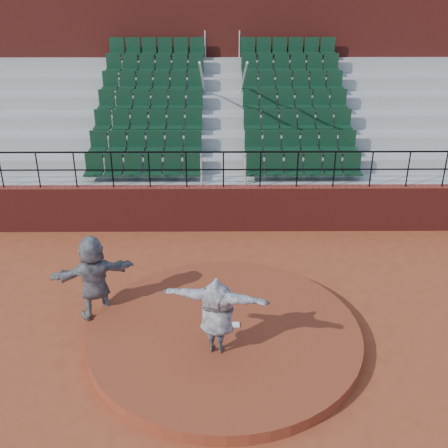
{
  "coord_description": "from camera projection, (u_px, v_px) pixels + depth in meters",
  "views": [
    {
      "loc": [
        -0.08,
        -9.2,
        7.2
      ],
      "look_at": [
        0.0,
        2.5,
        1.4
      ],
      "focal_mm": 45.0,
      "sensor_mm": 36.0,
      "label": 1
    }
  ],
  "objects": [
    {
      "name": "seating_deck",
      "position": [
        223.0,
        140.0,
        18.55
      ],
      "size": [
        24.0,
        5.97,
        4.63
      ],
      "color": "#9B9C96",
      "rests_on": "ground"
    },
    {
      "name": "wall_railing",
      "position": [
        223.0,
        162.0,
        15.02
      ],
      "size": [
        24.04,
        0.05,
        1.03
      ],
      "color": "black",
      "rests_on": "boundary_wall"
    },
    {
      "name": "pitchers_mound",
      "position": [
        225.0,
        335.0,
        11.39
      ],
      "size": [
        5.5,
        5.5,
        0.25
      ],
      "primitive_type": "cylinder",
      "color": "maroon",
      "rests_on": "ground"
    },
    {
      "name": "fielder",
      "position": [
        94.0,
        277.0,
        11.8
      ],
      "size": [
        1.85,
        1.12,
        1.91
      ],
      "primitive_type": "imported",
      "rotation": [
        0.0,
        0.0,
        3.48
      ],
      "color": "black",
      "rests_on": "ground"
    },
    {
      "name": "press_box_facade",
      "position": [
        222.0,
        54.0,
        21.16
      ],
      "size": [
        24.0,
        3.0,
        7.1
      ],
      "primitive_type": "cube",
      "color": "maroon",
      "rests_on": "ground"
    },
    {
      "name": "pitching_rubber",
      "position": [
        225.0,
        325.0,
        11.46
      ],
      "size": [
        0.6,
        0.15,
        0.03
      ],
      "primitive_type": "cube",
      "color": "white",
      "rests_on": "pitchers_mound"
    },
    {
      "name": "pitcher",
      "position": [
        217.0,
        315.0,
        10.43
      ],
      "size": [
        2.06,
        0.97,
        1.62
      ],
      "primitive_type": "imported",
      "rotation": [
        0.0,
        0.0,
        2.92
      ],
      "color": "black",
      "rests_on": "pitchers_mound"
    },
    {
      "name": "ground",
      "position": [
        225.0,
        340.0,
        11.44
      ],
      "size": [
        90.0,
        90.0,
        0.0
      ],
      "primitive_type": "plane",
      "color": "brown",
      "rests_on": "ground"
    },
    {
      "name": "boundary_wall",
      "position": [
        223.0,
        208.0,
        15.64
      ],
      "size": [
        24.0,
        0.3,
        1.3
      ],
      "primitive_type": "cube",
      "color": "maroon",
      "rests_on": "ground"
    }
  ]
}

